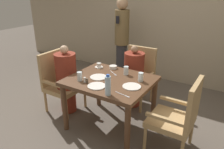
{
  "coord_description": "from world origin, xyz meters",
  "views": [
    {
      "loc": [
        1.43,
        -2.25,
        1.91
      ],
      "look_at": [
        0.0,
        0.05,
        0.79
      ],
      "focal_mm": 35.0,
      "sensor_mm": 36.0,
      "label": 1
    }
  ],
  "objects": [
    {
      "name": "wall_back",
      "position": [
        0.0,
        2.08,
        1.4
      ],
      "size": [
        8.0,
        0.06,
        2.8
      ],
      "color": "tan",
      "rests_on": "ground_plane"
    },
    {
      "name": "glass_tall_far",
      "position": [
        0.1,
        0.25,
        0.8
      ],
      "size": [
        0.07,
        0.07,
        0.12
      ],
      "color": "silver",
      "rests_on": "dining_table"
    },
    {
      "name": "plate_main_left",
      "position": [
        -0.16,
        -0.04,
        0.75
      ],
      "size": [
        0.23,
        0.23,
        0.01
      ],
      "color": "white",
      "rests_on": "dining_table"
    },
    {
      "name": "fork_beside_plate",
      "position": [
        -0.06,
        0.19,
        0.74
      ],
      "size": [
        0.18,
        0.12,
        0.0
      ],
      "color": "silver",
      "rests_on": "dining_table"
    },
    {
      "name": "dining_table",
      "position": [
        0.0,
        0.0,
        0.64
      ],
      "size": [
        1.09,
        0.92,
        0.74
      ],
      "color": "brown",
      "rests_on": "ground_plane"
    },
    {
      "name": "salt_shaker",
      "position": [
        -0.22,
        -0.26,
        0.78
      ],
      "size": [
        0.03,
        0.03,
        0.07
      ],
      "color": "white",
      "rests_on": "dining_table"
    },
    {
      "name": "bowl_small",
      "position": [
        -0.18,
        0.36,
        0.76
      ],
      "size": [
        0.11,
        0.11,
        0.04
      ],
      "color": "white",
      "rests_on": "dining_table"
    },
    {
      "name": "plate_dessert_center",
      "position": [
        0.35,
        -0.06,
        0.75
      ],
      "size": [
        0.23,
        0.23,
        0.01
      ],
      "color": "white",
      "rests_on": "dining_table"
    },
    {
      "name": "ground_plane",
      "position": [
        0.0,
        0.0,
        0.0
      ],
      "size": [
        16.0,
        16.0,
        0.0
      ],
      "primitive_type": "plane",
      "color": "#60564C"
    },
    {
      "name": "glass_tall_mid",
      "position": [
        0.37,
        0.15,
        0.8
      ],
      "size": [
        0.07,
        0.07,
        0.12
      ],
      "color": "silver",
      "rests_on": "dining_table"
    },
    {
      "name": "plate_main_right",
      "position": [
        -0.02,
        -0.28,
        0.75
      ],
      "size": [
        0.23,
        0.23,
        0.01
      ],
      "color": "white",
      "rests_on": "dining_table"
    },
    {
      "name": "chair_right_side",
      "position": [
        0.95,
        0.0,
        0.5
      ],
      "size": [
        0.51,
        0.51,
        0.95
      ],
      "color": "tan",
      "rests_on": "ground_plane"
    },
    {
      "name": "glass_tall_near",
      "position": [
        -0.31,
        -0.25,
        0.8
      ],
      "size": [
        0.07,
        0.07,
        0.12
      ],
      "color": "silver",
      "rests_on": "dining_table"
    },
    {
      "name": "chair_left_side",
      "position": [
        -0.95,
        0.0,
        0.5
      ],
      "size": [
        0.51,
        0.51,
        0.95
      ],
      "color": "tan",
      "rests_on": "ground_plane"
    },
    {
      "name": "chair_far_side",
      "position": [
        0.0,
        0.86,
        0.5
      ],
      "size": [
        0.51,
        0.51,
        0.95
      ],
      "color": "tan",
      "rests_on": "ground_plane"
    },
    {
      "name": "knife_beside_plate",
      "position": [
        0.37,
        -0.3,
        0.74
      ],
      "size": [
        0.21,
        0.05,
        0.0
      ],
      "color": "silver",
      "rests_on": "dining_table"
    },
    {
      "name": "diner_in_far_chair",
      "position": [
        -0.0,
        0.71,
        0.53
      ],
      "size": [
        0.32,
        0.32,
        1.04
      ],
      "color": "maroon",
      "rests_on": "ground_plane"
    },
    {
      "name": "teacup_with_saucer",
      "position": [
        -0.39,
        0.29,
        0.77
      ],
      "size": [
        0.13,
        0.13,
        0.07
      ],
      "color": "white",
      "rests_on": "dining_table"
    },
    {
      "name": "water_bottle",
      "position": [
        0.22,
        -0.39,
        0.86
      ],
      "size": [
        0.07,
        0.07,
        0.25
      ],
      "color": "silver",
      "rests_on": "dining_table"
    },
    {
      "name": "standing_host",
      "position": [
        -0.69,
        1.51,
        0.9
      ],
      "size": [
        0.29,
        0.32,
        1.68
      ],
      "color": "#2D2D33",
      "rests_on": "ground_plane"
    },
    {
      "name": "pepper_shaker",
      "position": [
        -0.18,
        -0.26,
        0.77
      ],
      "size": [
        0.03,
        0.03,
        0.07
      ],
      "color": "#4C3D2D",
      "rests_on": "dining_table"
    },
    {
      "name": "diner_in_left_chair",
      "position": [
        -0.8,
        0.0,
        0.56
      ],
      "size": [
        0.32,
        0.32,
        1.09
      ],
      "color": "maroon",
      "rests_on": "ground_plane"
    }
  ]
}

